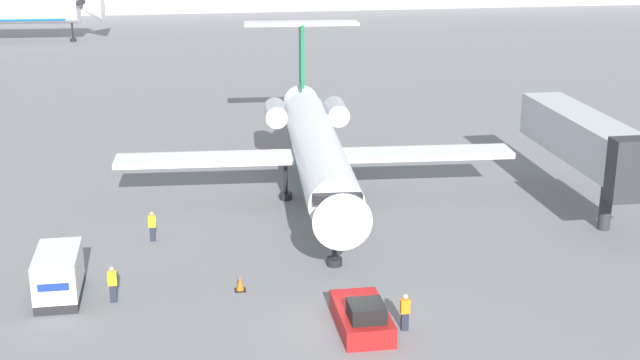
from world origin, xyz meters
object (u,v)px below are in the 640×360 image
traffic_cone_left (240,284)px  airplane_main (316,146)px  jet_bridge (588,141)px  pushback_tug (362,316)px  worker_by_wing (152,226)px  worker_near_tug (405,311)px  luggage_cart (59,275)px  worker_on_apron (112,283)px

traffic_cone_left → airplane_main: bearing=65.3°
airplane_main → jet_bridge: (15.41, -4.46, 0.86)m
pushback_tug → worker_by_wing: size_ratio=2.59×
pushback_tug → traffic_cone_left: pushback_tug is taller
airplane_main → jet_bridge: bearing=-16.1°
pushback_tug → worker_by_wing: worker_by_wing is taller
pushback_tug → worker_by_wing: 15.18m
worker_near_tug → worker_by_wing: 16.67m
worker_near_tug → traffic_cone_left: size_ratio=2.31×
jet_bridge → airplane_main: bearing=163.9°
luggage_cart → worker_by_wing: bearing=58.0°
airplane_main → pushback_tug: size_ratio=5.88×
luggage_cart → jet_bridge: 30.55m
worker_by_wing → worker_on_apron: (-1.69, -7.57, 0.06)m
luggage_cart → airplane_main: bearing=39.7°
airplane_main → pushback_tug: (-0.68, -17.06, -3.02)m
pushback_tug → jet_bridge: jet_bridge is taller
worker_by_wing → airplane_main: bearing=26.8°
worker_near_tug → worker_on_apron: 13.63m
jet_bridge → pushback_tug: bearing=-141.9°
worker_near_tug → worker_on_apron: (-12.71, 4.94, 0.05)m
airplane_main → worker_near_tug: bearing=-86.3°
luggage_cart → worker_on_apron: 2.66m
airplane_main → luggage_cart: 18.48m
luggage_cart → traffic_cone_left: bearing=-3.8°
jet_bridge → worker_on_apron: bearing=-163.3°
luggage_cart → worker_near_tug: bearing=-20.9°
airplane_main → worker_near_tug: 17.75m
airplane_main → traffic_cone_left: 13.88m
luggage_cart → worker_by_wing: (4.19, 6.70, -0.27)m
luggage_cart → worker_near_tug: 16.29m
pushback_tug → worker_near_tug: (1.81, -0.45, 0.32)m
airplane_main → worker_on_apron: airplane_main is taller
airplane_main → worker_on_apron: 17.30m
pushback_tug → worker_on_apron: bearing=157.6°
pushback_tug → worker_near_tug: 1.89m
worker_near_tug → pushback_tug: bearing=166.1°
worker_by_wing → worker_on_apron: worker_on_apron is taller
worker_near_tug → worker_on_apron: bearing=158.8°
luggage_cart → worker_by_wing: 7.91m
pushback_tug → traffic_cone_left: bearing=136.0°
luggage_cart → worker_on_apron: size_ratio=2.12×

